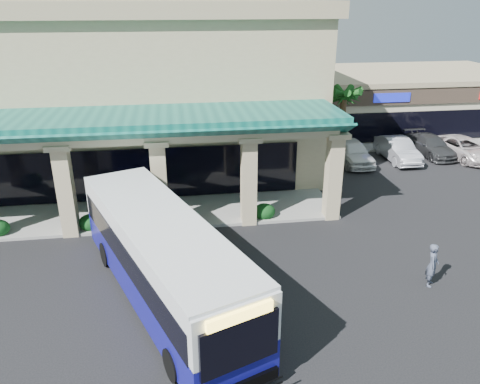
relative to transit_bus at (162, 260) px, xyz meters
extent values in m
plane|color=black|center=(2.87, 1.00, -1.75)|extent=(110.00, 110.00, 0.00)
imported|color=#474E64|center=(10.86, -0.63, -0.81)|extent=(0.74, 0.82, 1.88)
imported|color=white|center=(13.32, 14.72, -0.89)|extent=(2.04, 5.02, 1.71)
imported|color=#B4B4C0|center=(16.83, 14.84, -0.93)|extent=(1.82, 4.98, 1.63)
imported|color=#38393C|center=(19.88, 15.67, -1.01)|extent=(2.45, 5.23, 1.48)
imported|color=white|center=(21.86, 14.58, -0.97)|extent=(3.36, 5.87, 1.54)
camera|label=1|loc=(0.66, -15.77, 9.25)|focal=35.00mm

